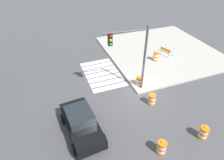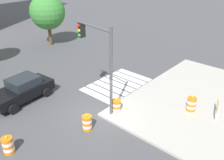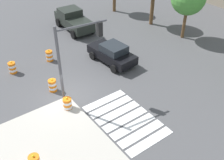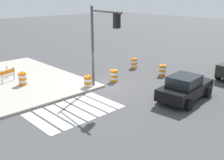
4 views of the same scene
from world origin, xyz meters
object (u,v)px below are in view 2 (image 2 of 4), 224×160
(traffic_light_pole, at_px, (98,52))
(street_tree_corner_lot, at_px, (47,12))
(construction_barricade, at_px, (220,108))
(traffic_barrel_on_sidewalk, at_px, (191,104))
(traffic_barrel_median_near, at_px, (8,145))
(sports_car, at_px, (22,89))
(traffic_barrel_near_corner, at_px, (87,123))
(traffic_barrel_median_far, at_px, (116,106))

(traffic_light_pole, bearing_deg, street_tree_corner_lot, 66.45)
(construction_barricade, xyz_separation_m, street_tree_corner_lot, (1.67, 19.32, 2.92))
(traffic_barrel_on_sidewalk, xyz_separation_m, traffic_light_pole, (-3.50, 4.70, 3.31))
(traffic_barrel_median_near, bearing_deg, sports_car, 51.43)
(sports_car, relative_size, street_tree_corner_lot, 0.80)
(traffic_light_pole, bearing_deg, traffic_barrel_on_sidewalk, -53.32)
(traffic_barrel_near_corner, distance_m, traffic_barrel_on_sidewalk, 6.68)
(traffic_barrel_median_near, height_order, traffic_barrel_median_far, same)
(construction_barricade, relative_size, traffic_light_pole, 0.26)
(street_tree_corner_lot, bearing_deg, construction_barricade, -94.95)
(traffic_barrel_on_sidewalk, distance_m, construction_barricade, 1.67)
(traffic_barrel_near_corner, relative_size, traffic_light_pole, 0.19)
(traffic_barrel_median_far, distance_m, construction_barricade, 6.31)
(traffic_barrel_median_near, relative_size, traffic_barrel_median_far, 1.00)
(traffic_barrel_near_corner, bearing_deg, traffic_barrel_on_sidewalk, -33.51)
(traffic_barrel_on_sidewalk, bearing_deg, street_tree_corner_lot, 83.00)
(traffic_barrel_near_corner, xyz_separation_m, traffic_barrel_median_far, (2.42, -0.14, 0.00))
(traffic_barrel_median_near, xyz_separation_m, traffic_barrel_median_far, (6.33, -1.78, 0.00))
(construction_barricade, xyz_separation_m, traffic_light_pole, (-4.00, 6.29, 3.19))
(traffic_barrel_median_far, height_order, street_tree_corner_lot, street_tree_corner_lot)
(traffic_light_pole, bearing_deg, traffic_barrel_median_near, 174.07)
(sports_car, bearing_deg, traffic_barrel_near_corner, -83.29)
(traffic_barrel_median_near, bearing_deg, traffic_light_pole, -5.93)
(traffic_barrel_on_sidewalk, bearing_deg, traffic_barrel_near_corner, 146.49)
(traffic_barrel_median_near, distance_m, traffic_light_pole, 6.94)
(sports_car, distance_m, traffic_light_pole, 6.25)
(sports_car, distance_m, traffic_barrel_near_corner, 5.76)
(traffic_barrel_near_corner, height_order, construction_barricade, construction_barricade)
(traffic_barrel_near_corner, xyz_separation_m, street_tree_corner_lot, (7.75, 14.05, 3.19))
(traffic_barrel_median_near, height_order, traffic_barrel_on_sidewalk, traffic_barrel_on_sidewalk)
(sports_car, distance_m, construction_barricade, 12.89)
(traffic_barrel_median_near, height_order, traffic_light_pole, traffic_light_pole)
(traffic_barrel_median_far, xyz_separation_m, traffic_light_pole, (-0.35, 1.15, 3.46))
(traffic_barrel_near_corner, bearing_deg, traffic_barrel_median_near, 157.34)
(traffic_barrel_median_near, relative_size, construction_barricade, 0.72)
(traffic_barrel_on_sidewalk, distance_m, street_tree_corner_lot, 18.12)
(traffic_barrel_median_far, xyz_separation_m, street_tree_corner_lot, (5.33, 14.19, 3.19))
(traffic_barrel_median_far, xyz_separation_m, traffic_barrel_on_sidewalk, (3.15, -3.55, 0.15))
(traffic_barrel_near_corner, distance_m, traffic_barrel_median_near, 4.24)
(street_tree_corner_lot, bearing_deg, traffic_barrel_on_sidewalk, -97.00)
(traffic_barrel_median_far, distance_m, street_tree_corner_lot, 15.49)
(street_tree_corner_lot, bearing_deg, traffic_barrel_median_near, -133.22)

